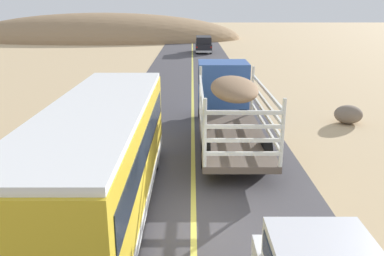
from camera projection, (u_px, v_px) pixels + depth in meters
name	position (u px, v px, depth m)	size (l,w,h in m)	color
ground_plane	(192.00, 224.00, 10.78)	(240.00, 240.00, 0.00)	tan
road_surface	(192.00, 224.00, 10.78)	(8.00, 120.00, 0.02)	#423F44
road_centre_line	(192.00, 223.00, 10.78)	(0.16, 117.60, 0.00)	#D8CC4C
livestock_truck	(225.00, 93.00, 18.25)	(2.53, 9.70, 3.02)	#3359A5
bus	(100.00, 157.00, 10.75)	(2.54, 10.00, 3.21)	gold
car_far	(202.00, 44.00, 48.10)	(1.90, 4.62, 1.93)	black
boulder_far_horizon	(347.00, 114.00, 19.75)	(1.37, 1.26, 0.92)	#756656
distant_hill	(102.00, 39.00, 67.84)	(46.80, 23.51, 8.54)	#957553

